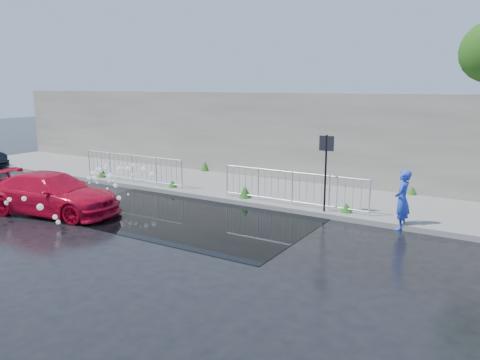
% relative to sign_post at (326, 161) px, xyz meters
% --- Properties ---
extents(ground, '(90.00, 90.00, 0.00)m').
position_rel_sign_post_xyz_m(ground, '(-4.20, -3.10, -1.72)').
color(ground, black).
rests_on(ground, ground).
extents(pavement, '(30.00, 4.00, 0.15)m').
position_rel_sign_post_xyz_m(pavement, '(-4.20, 1.90, -1.65)').
color(pavement, slate).
rests_on(pavement, ground).
extents(curb, '(30.00, 0.25, 0.16)m').
position_rel_sign_post_xyz_m(curb, '(-4.20, -0.10, -1.64)').
color(curb, slate).
rests_on(curb, ground).
extents(retaining_wall, '(30.00, 0.60, 3.50)m').
position_rel_sign_post_xyz_m(retaining_wall, '(-4.20, 4.10, 0.18)').
color(retaining_wall, '#6C685B').
rests_on(retaining_wall, pavement).
extents(puddle, '(8.00, 5.00, 0.01)m').
position_rel_sign_post_xyz_m(puddle, '(-3.70, -2.10, -1.72)').
color(puddle, black).
rests_on(puddle, ground).
extents(sign_post, '(0.45, 0.06, 2.50)m').
position_rel_sign_post_xyz_m(sign_post, '(0.00, 0.00, 0.00)').
color(sign_post, black).
rests_on(sign_post, ground).
extents(railing_left, '(5.05, 0.05, 1.10)m').
position_rel_sign_post_xyz_m(railing_left, '(-8.20, 0.25, -0.99)').
color(railing_left, silver).
rests_on(railing_left, pavement).
extents(railing_right, '(5.05, 0.05, 1.10)m').
position_rel_sign_post_xyz_m(railing_right, '(-1.20, 0.25, -0.99)').
color(railing_right, silver).
rests_on(railing_right, pavement).
extents(weeds, '(12.17, 3.93, 0.44)m').
position_rel_sign_post_xyz_m(weeds, '(-4.64, 1.49, -1.39)').
color(weeds, '#1F4D14').
rests_on(weeds, pavement).
extents(water_spray, '(3.69, 5.50, 1.07)m').
position_rel_sign_post_xyz_m(water_spray, '(-7.30, -3.18, -1.00)').
color(water_spray, white).
rests_on(water_spray, ground).
extents(red_car, '(4.66, 2.56, 1.28)m').
position_rel_sign_post_xyz_m(red_car, '(-7.33, -4.11, -1.08)').
color(red_car, red).
rests_on(red_car, ground).
extents(person, '(0.42, 0.63, 1.68)m').
position_rel_sign_post_xyz_m(person, '(2.30, -0.10, -0.88)').
color(person, blue).
rests_on(person, ground).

